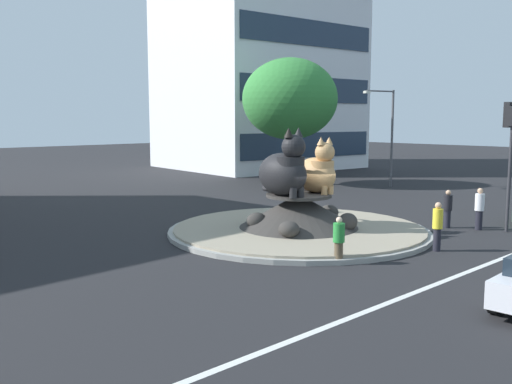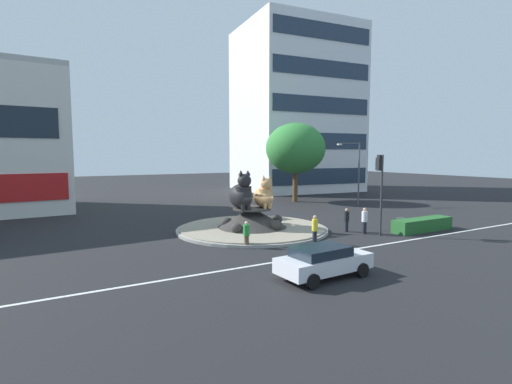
# 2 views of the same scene
# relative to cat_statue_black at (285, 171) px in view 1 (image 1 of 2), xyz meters

# --- Properties ---
(ground_plane) EXTENTS (160.00, 160.00, 0.00)m
(ground_plane) POSITION_rel_cat_statue_black_xyz_m (0.83, -0.02, -2.65)
(ground_plane) COLOR black
(lane_centreline) EXTENTS (112.00, 0.20, 0.01)m
(lane_centreline) POSITION_rel_cat_statue_black_xyz_m (0.83, -7.72, -2.64)
(lane_centreline) COLOR silver
(lane_centreline) RESTS_ON ground
(roundabout_island) EXTENTS (10.79, 10.79, 1.64)m
(roundabout_island) POSITION_rel_cat_statue_black_xyz_m (0.84, -0.02, -2.07)
(roundabout_island) COLOR gray
(roundabout_island) RESTS_ON ground
(cat_statue_black) EXTENTS (1.94, 2.82, 2.74)m
(cat_statue_black) POSITION_rel_cat_statue_black_xyz_m (0.00, 0.00, 0.00)
(cat_statue_black) COLOR black
(cat_statue_black) RESTS_ON roundabout_island
(cat_statue_calico) EXTENTS (1.73, 2.38, 2.35)m
(cat_statue_calico) POSITION_rel_cat_statue_black_xyz_m (1.66, -0.31, -0.14)
(cat_statue_calico) COLOR tan
(cat_statue_calico) RESTS_ON roundabout_island
(traffic_light_mast) EXTENTS (0.71, 0.58, 5.41)m
(traffic_light_mast) POSITION_rel_cat_statue_black_xyz_m (7.34, -5.76, 1.30)
(traffic_light_mast) COLOR #2D2D33
(traffic_light_mast) RESTS_ON ground
(office_tower) EXTENTS (17.36, 16.06, 24.19)m
(office_tower) POSITION_rel_cat_statue_black_xyz_m (22.29, 24.95, 9.45)
(office_tower) COLOR silver
(office_tower) RESTS_ON ground
(broadleaf_tree_behind_island) EXTENTS (6.76, 6.76, 9.00)m
(broadleaf_tree_behind_island) POSITION_rel_cat_statue_black_xyz_m (13.32, 12.27, 3.46)
(broadleaf_tree_behind_island) COLOR brown
(broadleaf_tree_behind_island) RESTS_ON ground
(streetlight_arm) EXTENTS (2.67, 0.70, 6.68)m
(streetlight_arm) POSITION_rel_cat_statue_black_xyz_m (17.16, 6.55, 1.34)
(streetlight_arm) COLOR #4C4C51
(streetlight_arm) RESTS_ON ground
(pedestrian_yellow_shirt) EXTENTS (0.36, 0.36, 1.77)m
(pedestrian_yellow_shirt) POSITION_rel_cat_statue_black_xyz_m (2.06, -5.61, -1.71)
(pedestrian_yellow_shirt) COLOR black
(pedestrian_yellow_shirt) RESTS_ON ground
(pedestrian_white_shirt) EXTENTS (0.39, 0.39, 1.80)m
(pedestrian_white_shirt) POSITION_rel_cat_statue_black_xyz_m (6.97, -4.85, -1.70)
(pedestrian_white_shirt) COLOR black
(pedestrian_white_shirt) RESTS_ON ground
(pedestrian_black_shirt) EXTENTS (0.37, 0.37, 1.66)m
(pedestrian_black_shirt) POSITION_rel_cat_statue_black_xyz_m (6.39, -3.70, -1.77)
(pedestrian_black_shirt) COLOR black
(pedestrian_black_shirt) RESTS_ON ground
(pedestrian_green_shirt) EXTENTS (0.38, 0.38, 1.56)m
(pedestrian_green_shirt) POSITION_rel_cat_statue_black_xyz_m (-1.93, -4.31, -1.84)
(pedestrian_green_shirt) COLOR brown
(pedestrian_green_shirt) RESTS_ON ground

